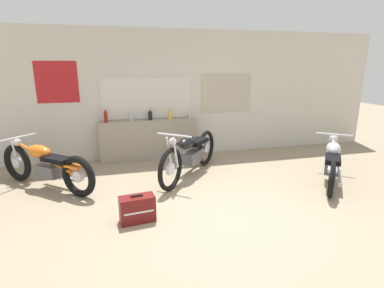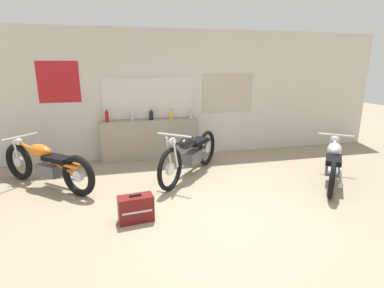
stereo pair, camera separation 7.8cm
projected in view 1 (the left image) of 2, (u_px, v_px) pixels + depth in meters
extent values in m
plane|color=gray|center=(222.00, 216.00, 4.18)|extent=(24.00, 24.00, 0.00)
cube|color=beige|center=(176.00, 94.00, 6.71)|extent=(10.00, 0.06, 2.80)
cube|color=silver|center=(147.00, 98.00, 6.53)|extent=(1.90, 0.01, 0.82)
cube|color=beige|center=(147.00, 98.00, 6.53)|extent=(1.96, 0.01, 0.88)
cube|color=#B2A893|center=(226.00, 93.00, 6.96)|extent=(1.21, 0.01, 0.89)
cube|color=#B21E23|center=(57.00, 82.00, 6.00)|extent=(0.81, 0.01, 0.83)
cube|color=gray|center=(149.00, 140.00, 6.63)|extent=(2.11, 0.28, 0.87)
cylinder|color=maroon|center=(106.00, 117.00, 6.25)|extent=(0.07, 0.07, 0.22)
cone|color=maroon|center=(105.00, 110.00, 6.21)|extent=(0.06, 0.06, 0.06)
cylinder|color=silver|center=(105.00, 108.00, 6.20)|extent=(0.03, 0.03, 0.02)
cylinder|color=#B7B2A8|center=(131.00, 117.00, 6.40)|extent=(0.08, 0.08, 0.18)
cone|color=#B7B2A8|center=(131.00, 112.00, 6.37)|extent=(0.06, 0.06, 0.05)
cylinder|color=gold|center=(131.00, 110.00, 6.36)|extent=(0.03, 0.03, 0.02)
cylinder|color=black|center=(150.00, 116.00, 6.53)|extent=(0.09, 0.09, 0.18)
cone|color=black|center=(150.00, 111.00, 6.50)|extent=(0.08, 0.08, 0.05)
cylinder|color=gold|center=(150.00, 109.00, 6.49)|extent=(0.04, 0.04, 0.02)
cylinder|color=gold|center=(170.00, 116.00, 6.59)|extent=(0.08, 0.08, 0.17)
cone|color=gold|center=(170.00, 111.00, 6.56)|extent=(0.06, 0.06, 0.05)
cylinder|color=red|center=(170.00, 109.00, 6.55)|extent=(0.03, 0.03, 0.02)
cylinder|color=#B7B2A8|center=(190.00, 115.00, 6.73)|extent=(0.08, 0.08, 0.15)
cone|color=#B7B2A8|center=(190.00, 111.00, 6.70)|extent=(0.07, 0.07, 0.04)
cylinder|color=gold|center=(190.00, 109.00, 6.70)|extent=(0.03, 0.03, 0.02)
torus|color=black|center=(170.00, 169.00, 4.97)|extent=(0.54, 0.61, 0.73)
cylinder|color=silver|center=(170.00, 169.00, 4.97)|extent=(0.18, 0.19, 0.21)
torus|color=black|center=(206.00, 148.00, 6.25)|extent=(0.54, 0.61, 0.73)
cylinder|color=silver|center=(206.00, 148.00, 6.25)|extent=(0.18, 0.19, 0.21)
cube|color=#4C4C51|center=(192.00, 157.00, 5.68)|extent=(0.44, 0.46, 0.23)
cylinder|color=black|center=(192.00, 146.00, 5.62)|extent=(0.92, 1.06, 0.47)
ellipsoid|color=black|center=(187.00, 142.00, 5.43)|extent=(0.51, 0.54, 0.22)
cube|color=black|center=(197.00, 141.00, 5.81)|extent=(0.51, 0.54, 0.08)
cube|color=black|center=(204.00, 140.00, 6.13)|extent=(0.30, 0.32, 0.04)
cylinder|color=silver|center=(176.00, 153.00, 4.94)|extent=(0.14, 0.16, 0.54)
cylinder|color=silver|center=(169.00, 152.00, 4.99)|extent=(0.14, 0.16, 0.54)
cylinder|color=silver|center=(174.00, 135.00, 4.95)|extent=(0.51, 0.44, 0.03)
sphere|color=silver|center=(173.00, 142.00, 4.93)|extent=(0.13, 0.13, 0.13)
cylinder|color=silver|center=(188.00, 162.00, 5.87)|extent=(0.58, 0.66, 0.06)
torus|color=black|center=(331.00, 154.00, 6.02)|extent=(0.43, 0.51, 0.60)
cylinder|color=silver|center=(331.00, 154.00, 6.02)|extent=(0.14, 0.16, 0.17)
torus|color=black|center=(331.00, 179.00, 4.72)|extent=(0.43, 0.51, 0.60)
cylinder|color=silver|center=(331.00, 179.00, 4.72)|extent=(0.14, 0.16, 0.17)
cube|color=#4C4C51|center=(331.00, 167.00, 5.31)|extent=(0.43, 0.46, 0.18)
cylinder|color=#B2B2B7|center=(333.00, 158.00, 5.26)|extent=(0.89, 1.08, 0.39)
ellipsoid|color=#B2B2B7|center=(333.00, 148.00, 5.40)|extent=(0.50, 0.54, 0.22)
cube|color=black|center=(333.00, 159.00, 5.05)|extent=(0.50, 0.54, 0.08)
cube|color=#B2B2B7|center=(333.00, 169.00, 4.76)|extent=(0.29, 0.32, 0.04)
cylinder|color=silver|center=(329.00, 144.00, 5.92)|extent=(0.14, 0.16, 0.44)
cylinder|color=silver|center=(336.00, 145.00, 5.87)|extent=(0.14, 0.16, 0.44)
cylinder|color=silver|center=(334.00, 134.00, 5.77)|extent=(0.52, 0.43, 0.03)
sphere|color=silver|center=(334.00, 139.00, 5.85)|extent=(0.13, 0.13, 0.13)
cylinder|color=silver|center=(339.00, 177.00, 5.19)|extent=(0.56, 0.67, 0.06)
torus|color=black|center=(17.00, 163.00, 5.38)|extent=(0.58, 0.53, 0.68)
cylinder|color=silver|center=(17.00, 163.00, 5.38)|extent=(0.19, 0.18, 0.18)
torus|color=black|center=(78.00, 176.00, 4.72)|extent=(0.58, 0.53, 0.68)
cylinder|color=silver|center=(78.00, 176.00, 4.72)|extent=(0.19, 0.18, 0.18)
cube|color=#4C4C51|center=(49.00, 171.00, 5.02)|extent=(0.46, 0.45, 0.20)
cylinder|color=orange|center=(48.00, 159.00, 4.97)|extent=(1.07, 0.96, 0.42)
ellipsoid|color=orange|center=(39.00, 151.00, 5.03)|extent=(0.55, 0.52, 0.22)
cube|color=black|center=(57.00, 159.00, 4.86)|extent=(0.55, 0.52, 0.08)
cube|color=orange|center=(73.00, 166.00, 4.72)|extent=(0.32, 0.31, 0.04)
cylinder|color=silver|center=(15.00, 151.00, 5.24)|extent=(0.16, 0.15, 0.48)
cylinder|color=silver|center=(21.00, 149.00, 5.34)|extent=(0.16, 0.15, 0.48)
cylinder|color=silver|center=(19.00, 137.00, 5.19)|extent=(0.45, 0.50, 0.03)
sphere|color=silver|center=(17.00, 142.00, 5.24)|extent=(0.13, 0.13, 0.13)
cylinder|color=silver|center=(61.00, 177.00, 5.13)|extent=(0.67, 0.60, 0.06)
cube|color=maroon|center=(137.00, 209.00, 4.01)|extent=(0.49, 0.27, 0.36)
cube|color=silver|center=(139.00, 213.00, 3.90)|extent=(0.39, 0.05, 0.02)
cube|color=black|center=(137.00, 196.00, 3.96)|extent=(0.16, 0.04, 0.02)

